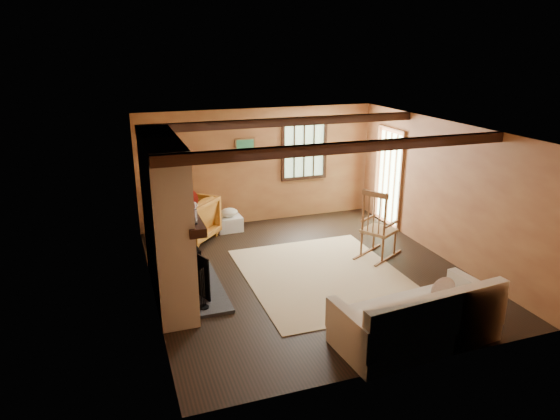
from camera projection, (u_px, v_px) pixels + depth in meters
name	position (u px, v px, depth m)	size (l,w,h in m)	color
ground	(308.00, 272.00, 8.31)	(5.50, 5.50, 0.00)	black
room_envelope	(316.00, 173.00, 8.09)	(5.02, 5.52, 2.44)	#A5683A
fireplace	(168.00, 225.00, 7.27)	(1.02, 2.30, 2.40)	brown
rug	(324.00, 275.00, 8.19)	(2.50, 3.00, 0.01)	beige
rocking_chair	(378.00, 229.00, 8.77)	(1.02, 0.86, 1.26)	#AB7A53
sofa	(419.00, 322.00, 6.25)	(2.16, 1.12, 0.84)	white
firewood_pile	(164.00, 229.00, 9.90)	(0.67, 0.12, 0.24)	#4F2E22
laundry_basket	(229.00, 224.00, 10.13)	(0.50, 0.38, 0.30)	white
basket_pillow	(229.00, 213.00, 10.06)	(0.36, 0.29, 0.18)	white
armchair	(189.00, 219.00, 9.59)	(0.90, 0.93, 0.84)	#BF6026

